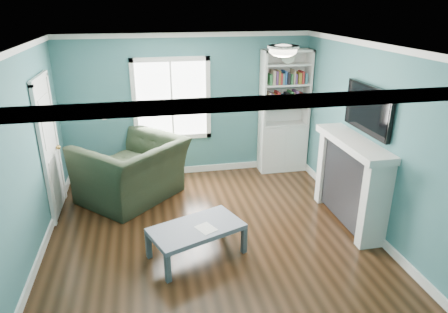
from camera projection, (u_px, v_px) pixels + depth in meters
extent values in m
plane|color=black|center=(213.00, 243.00, 5.47)|extent=(5.00, 5.00, 0.00)
plane|color=#3A6F77|center=(189.00, 107.00, 7.28)|extent=(4.50, 0.00, 4.50)
plane|color=#3A6F77|center=(275.00, 284.00, 2.71)|extent=(4.50, 0.00, 4.50)
plane|color=#3A6F77|center=(19.00, 169.00, 4.58)|extent=(0.00, 5.00, 5.00)
plane|color=#3A6F77|center=(375.00, 143.00, 5.41)|extent=(0.00, 5.00, 5.00)
plane|color=white|center=(211.00, 48.00, 4.52)|extent=(5.00, 5.00, 0.00)
cube|color=white|center=(191.00, 169.00, 7.72)|extent=(4.50, 0.03, 0.12)
cube|color=white|center=(39.00, 259.00, 5.03)|extent=(0.03, 5.00, 0.12)
cube|color=white|center=(363.00, 223.00, 5.86)|extent=(0.03, 5.00, 0.12)
cube|color=white|center=(186.00, 35.00, 6.80)|extent=(4.50, 0.04, 0.08)
cube|color=white|center=(284.00, 102.00, 2.28)|extent=(4.50, 0.04, 0.08)
cube|color=white|center=(388.00, 47.00, 4.95)|extent=(0.04, 5.00, 0.08)
cube|color=white|center=(172.00, 99.00, 7.16)|extent=(1.24, 0.01, 1.34)
cube|color=white|center=(134.00, 101.00, 7.03)|extent=(0.08, 0.06, 1.50)
cube|color=white|center=(208.00, 98.00, 7.27)|extent=(0.08, 0.06, 1.50)
cube|color=white|center=(174.00, 137.00, 7.41)|extent=(1.40, 0.06, 0.08)
cube|color=white|center=(170.00, 59.00, 6.89)|extent=(1.40, 0.06, 0.08)
cube|color=white|center=(172.00, 100.00, 7.15)|extent=(1.24, 0.03, 0.03)
cube|color=white|center=(172.00, 100.00, 7.15)|extent=(0.03, 0.03, 1.34)
cube|color=silver|center=(282.00, 147.00, 7.73)|extent=(0.90, 0.35, 0.90)
cube|color=silver|center=(263.00, 90.00, 7.23)|extent=(0.04, 0.35, 1.40)
cube|color=silver|center=(307.00, 88.00, 7.39)|extent=(0.04, 0.35, 1.40)
cube|color=silver|center=(282.00, 87.00, 7.46)|extent=(0.90, 0.02, 1.40)
cube|color=silver|center=(288.00, 51.00, 7.06)|extent=(0.90, 0.35, 0.04)
cube|color=silver|center=(283.00, 124.00, 7.56)|extent=(0.84, 0.33, 0.03)
cube|color=silver|center=(285.00, 105.00, 7.42)|extent=(0.84, 0.33, 0.03)
cube|color=silver|center=(286.00, 84.00, 7.28)|extent=(0.84, 0.33, 0.03)
cube|color=silver|center=(287.00, 64.00, 7.15)|extent=(0.84, 0.33, 0.03)
cube|color=tan|center=(285.00, 98.00, 7.36)|extent=(0.70, 0.25, 0.22)
cube|color=#593366|center=(286.00, 78.00, 7.22)|extent=(0.70, 0.25, 0.22)
cylinder|color=beige|center=(288.00, 56.00, 7.05)|extent=(0.26, 0.06, 0.26)
cube|color=black|center=(351.00, 184.00, 5.82)|extent=(0.30, 1.20, 1.10)
cube|color=black|center=(348.00, 197.00, 5.89)|extent=(0.22, 0.65, 0.70)
cube|color=silver|center=(375.00, 206.00, 5.21)|extent=(0.36, 0.16, 1.20)
cube|color=silver|center=(330.00, 167.00, 6.43)|extent=(0.36, 0.16, 1.20)
cube|color=silver|center=(354.00, 143.00, 5.58)|extent=(0.44, 1.58, 0.10)
cube|color=black|center=(368.00, 109.00, 5.43)|extent=(0.06, 1.10, 0.65)
cube|color=silver|center=(50.00, 150.00, 5.96)|extent=(0.04, 0.80, 2.05)
cube|color=white|center=(44.00, 161.00, 5.55)|extent=(0.05, 0.08, 2.13)
cube|color=white|center=(56.00, 140.00, 6.37)|extent=(0.05, 0.08, 2.13)
cube|color=white|center=(38.00, 78.00, 5.58)|extent=(0.05, 0.98, 0.08)
sphere|color=#BF8C3F|center=(58.00, 147.00, 6.27)|extent=(0.07, 0.07, 0.07)
ellipsoid|color=white|center=(283.00, 51.00, 4.80)|extent=(0.34, 0.34, 0.15)
cylinder|color=white|center=(283.00, 47.00, 4.79)|extent=(0.38, 0.38, 0.03)
cube|color=white|center=(104.00, 117.00, 7.02)|extent=(0.08, 0.01, 0.12)
imported|color=black|center=(131.00, 161.00, 6.49)|extent=(1.80, 1.79, 1.35)
cube|color=#454D53|center=(168.00, 269.00, 4.66)|extent=(0.08, 0.08, 0.36)
cube|color=#454D53|center=(244.00, 240.00, 5.22)|extent=(0.08, 0.08, 0.36)
cube|color=#454D53|center=(149.00, 245.00, 5.11)|extent=(0.08, 0.08, 0.36)
cube|color=#454D53|center=(221.00, 221.00, 5.66)|extent=(0.08, 0.08, 0.36)
cube|color=slate|center=(196.00, 229.00, 5.08)|extent=(1.31, 1.01, 0.06)
cube|color=white|center=(206.00, 228.00, 5.03)|extent=(0.30, 0.32, 0.00)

